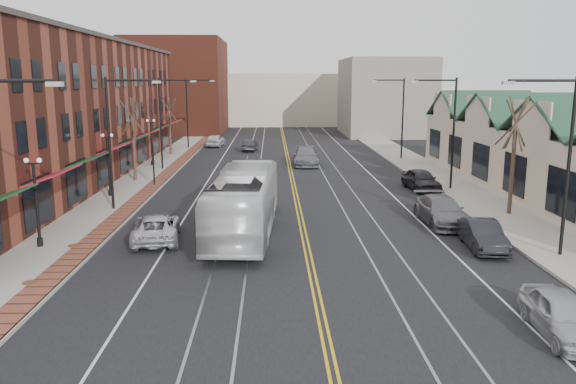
{
  "coord_description": "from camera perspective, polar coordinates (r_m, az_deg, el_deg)",
  "views": [
    {
      "loc": [
        -1.67,
        -18.21,
        7.98
      ],
      "look_at": [
        -0.79,
        11.62,
        2.0
      ],
      "focal_mm": 35.0,
      "sensor_mm": 36.0,
      "label": 1
    }
  ],
  "objects": [
    {
      "name": "parked_car_c",
      "position": [
        32.63,
        15.34,
        -1.86
      ],
      "size": [
        2.27,
        5.31,
        1.53
      ],
      "primitive_type": "imported",
      "rotation": [
        0.0,
        0.0,
        0.02
      ],
      "color": "slate",
      "rests_on": "ground"
    },
    {
      "name": "lamppost_l_2",
      "position": [
        40.22,
        -17.75,
        2.53
      ],
      "size": [
        0.84,
        0.28,
        4.27
      ],
      "color": "black",
      "rests_on": "sidewalk_left"
    },
    {
      "name": "distant_car_left",
      "position": [
        64.24,
        -3.87,
        4.75
      ],
      "size": [
        1.76,
        4.03,
        1.29
      ],
      "primitive_type": "imported",
      "rotation": [
        0.0,
        0.0,
        3.04
      ],
      "color": "#242329",
      "rests_on": "ground"
    },
    {
      "name": "manhole_far",
      "position": [
        28.97,
        -20.91,
        -5.11
      ],
      "size": [
        0.6,
        0.6,
        0.02
      ],
      "primitive_type": "cylinder",
      "color": "#592D19",
      "rests_on": "sidewalk_left"
    },
    {
      "name": "distant_car_far",
      "position": [
        69.02,
        -7.38,
        5.24
      ],
      "size": [
        2.32,
        4.7,
        1.54
      ],
      "primitive_type": "imported",
      "rotation": [
        0.0,
        0.0,
        3.03
      ],
      "color": "silver",
      "rests_on": "ground"
    },
    {
      "name": "streetlight_l_1",
      "position": [
        35.6,
        -17.05,
        6.07
      ],
      "size": [
        3.33,
        0.25,
        8.0
      ],
      "color": "black",
      "rests_on": "sidewalk_left"
    },
    {
      "name": "sidewalk_right",
      "position": [
        41.35,
        17.66,
        -0.23
      ],
      "size": [
        4.0,
        120.0,
        0.15
      ],
      "primitive_type": "cube",
      "color": "gray",
      "rests_on": "ground"
    },
    {
      "name": "transit_bus",
      "position": [
        29.58,
        -4.46,
        -0.99
      ],
      "size": [
        3.56,
        12.27,
        3.38
      ],
      "primitive_type": "imported",
      "rotation": [
        0.0,
        0.0,
        3.08
      ],
      "color": "silver",
      "rests_on": "ground"
    },
    {
      "name": "tree_left_far",
      "position": [
        61.36,
        -11.93,
        6.69
      ],
      "size": [
        1.66,
        1.28,
        6.02
      ],
      "color": "#382B21",
      "rests_on": "sidewalk_left"
    },
    {
      "name": "parked_suv",
      "position": [
        29.04,
        -13.24,
        -3.55
      ],
      "size": [
        2.88,
        5.13,
        1.35
      ],
      "primitive_type": "imported",
      "rotation": [
        0.0,
        0.0,
        3.28
      ],
      "color": "silver",
      "rests_on": "ground"
    },
    {
      "name": "lamppost_l_3",
      "position": [
        53.7,
        -13.69,
        4.83
      ],
      "size": [
        0.84,
        0.28,
        4.27
      ],
      "color": "black",
      "rests_on": "sidewalk_left"
    },
    {
      "name": "backdrop_mid",
      "position": [
        103.29,
        -0.77,
        9.4
      ],
      "size": [
        22.0,
        14.0,
        9.0
      ],
      "primitive_type": "cube",
      "color": "beige",
      "rests_on": "ground"
    },
    {
      "name": "streetlight_r_0",
      "position": [
        27.51,
        25.93,
        4.02
      ],
      "size": [
        3.33,
        0.25,
        8.0
      ],
      "color": "black",
      "rests_on": "sidewalk_right"
    },
    {
      "name": "parked_car_b",
      "position": [
        28.45,
        19.17,
        -4.16
      ],
      "size": [
        1.76,
        4.29,
        1.38
      ],
      "primitive_type": "imported",
      "rotation": [
        0.0,
        0.0,
        -0.07
      ],
      "color": "black",
      "rests_on": "ground"
    },
    {
      "name": "ground",
      "position": [
        19.96,
        3.33,
        -12.27
      ],
      "size": [
        160.0,
        160.0,
        0.0
      ],
      "primitive_type": "plane",
      "color": "black",
      "rests_on": "ground"
    },
    {
      "name": "parked_car_a",
      "position": [
        20.09,
        26.14,
        -11.14
      ],
      "size": [
        1.9,
        4.19,
        1.4
      ],
      "primitive_type": "imported",
      "rotation": [
        0.0,
        0.0,
        -0.06
      ],
      "color": "#B2B4BA",
      "rests_on": "ground"
    },
    {
      "name": "building_right",
      "position": [
        43.35,
        25.35,
        2.71
      ],
      "size": [
        8.0,
        36.0,
        4.6
      ],
      "primitive_type": "cube",
      "color": "beige",
      "rests_on": "ground"
    },
    {
      "name": "streetlight_l_2",
      "position": [
        51.17,
        -12.36,
        7.76
      ],
      "size": [
        3.33,
        0.25,
        8.0
      ],
      "color": "black",
      "rests_on": "sidewalk_left"
    },
    {
      "name": "backdrop_right",
      "position": [
        84.9,
        9.78,
        9.5
      ],
      "size": [
        12.0,
        16.0,
        11.0
      ],
      "primitive_type": "cube",
      "color": "slate",
      "rests_on": "ground"
    },
    {
      "name": "streetlight_l_3",
      "position": [
        66.94,
        -9.85,
        8.64
      ],
      "size": [
        3.33,
        0.25,
        8.0
      ],
      "color": "black",
      "rests_on": "sidewalk_left"
    },
    {
      "name": "sidewalk_left",
      "position": [
        40.37,
        -16.48,
        -0.44
      ],
      "size": [
        4.0,
        120.0,
        0.15
      ],
      "primitive_type": "cube",
      "color": "gray",
      "rests_on": "ground"
    },
    {
      "name": "manhole_mid",
      "position": [
        24.54,
        -24.72,
        -8.34
      ],
      "size": [
        0.6,
        0.6,
        0.02
      ],
      "primitive_type": "cylinder",
      "color": "#592D19",
      "rests_on": "sidewalk_left"
    },
    {
      "name": "tree_left_near",
      "position": [
        45.74,
        -15.44,
        5.32
      ],
      "size": [
        1.78,
        1.37,
        6.48
      ],
      "color": "#382B21",
      "rests_on": "sidewalk_left"
    },
    {
      "name": "building_left",
      "position": [
        48.49,
        -22.83,
        7.52
      ],
      "size": [
        10.0,
        50.0,
        11.0
      ],
      "primitive_type": "cube",
      "color": "maroon",
      "rests_on": "ground"
    },
    {
      "name": "parked_car_d",
      "position": [
        42.31,
        13.37,
        1.21
      ],
      "size": [
        2.29,
        4.71,
        1.55
      ],
      "primitive_type": "imported",
      "rotation": [
        0.0,
        0.0,
        0.1
      ],
      "color": "black",
      "rests_on": "ground"
    },
    {
      "name": "distant_car_right",
      "position": [
        53.31,
        1.81,
        3.61
      ],
      "size": [
        2.43,
        5.7,
        1.64
      ],
      "primitive_type": "imported",
      "rotation": [
        0.0,
        0.0,
        -0.02
      ],
      "color": "slate",
      "rests_on": "ground"
    },
    {
      "name": "streetlight_r_1",
      "position": [
        42.28,
        15.94,
        6.89
      ],
      "size": [
        3.33,
        0.25,
        8.0
      ],
      "color": "black",
      "rests_on": "sidewalk_right"
    },
    {
      "name": "backdrop_left",
      "position": [
        89.38,
        -11.1,
        10.5
      ],
      "size": [
        14.0,
        18.0,
        14.0
      ],
      "primitive_type": "cube",
      "color": "maroon",
      "rests_on": "ground"
    },
    {
      "name": "traffic_signal",
      "position": [
        43.52,
        -13.54,
        3.58
      ],
      "size": [
        0.18,
        0.15,
        3.8
      ],
      "color": "black",
      "rests_on": "sidewalk_left"
    },
    {
      "name": "tree_right_mid",
      "position": [
        35.44,
        21.94,
        3.66
      ],
      "size": [
        1.9,
        1.46,
        6.93
      ],
      "color": "#382B21",
      "rests_on": "sidewalk_right"
    },
    {
      "name": "lamppost_l_1",
      "position": [
        29.06,
        -24.17,
        -1.15
      ],
      "size": [
        0.84,
        0.28,
        4.27
      ],
      "color": "black",
      "rests_on": "sidewalk_left"
    },
    {
      "name": "streetlight_r_2",
      "position": [
        57.71,
        11.16,
        8.18
      ],
      "size": [
        3.33,
        0.25,
        8.0
      ],
      "color": "black",
      "rests_on": "sidewalk_right"
    }
  ]
}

